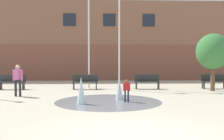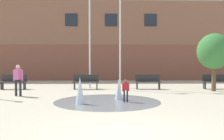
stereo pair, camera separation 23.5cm
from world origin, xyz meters
name	(u,v)px [view 2 (the right image)]	position (x,y,z in m)	size (l,w,h in m)	color
ground_plane	(123,137)	(0.00, 0.00, 0.00)	(100.00, 100.00, 0.00)	#BCB299
library_building	(111,43)	(0.00, 20.09, 3.56)	(36.00, 6.05, 7.12)	brown
splash_fountain	(101,94)	(-0.64, 5.25, 0.33)	(4.70, 4.70, 1.14)	gray
park_bench_far_left	(14,82)	(-6.21, 10.25, 0.48)	(1.60, 0.44, 0.91)	#28282D
park_bench_left_of_flagpoles	(86,82)	(-1.70, 10.19, 0.48)	(1.60, 0.44, 0.91)	#28282D
park_bench_under_left_flagpole	(148,81)	(2.21, 10.23, 0.48)	(1.60, 0.44, 0.91)	#28282D
park_bench_near_trashcan	(215,81)	(6.49, 10.24, 0.48)	(1.60, 0.44, 0.91)	#28282D
child_in_fountain	(126,89)	(0.44, 5.18, 0.58)	(0.31, 0.17, 0.99)	#1E233D
adult_near_bench	(18,78)	(-4.88, 7.14, 0.93)	(0.50, 0.38, 1.59)	#28282D
flagpole_left	(90,30)	(-1.47, 10.94, 3.79)	(0.80, 0.10, 7.10)	silver
flagpole_right	(121,29)	(0.52, 10.94, 3.82)	(0.80, 0.10, 7.17)	silver
street_tree_near_building	(214,52)	(5.92, 9.08, 2.32)	(1.97, 1.97, 3.39)	brown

